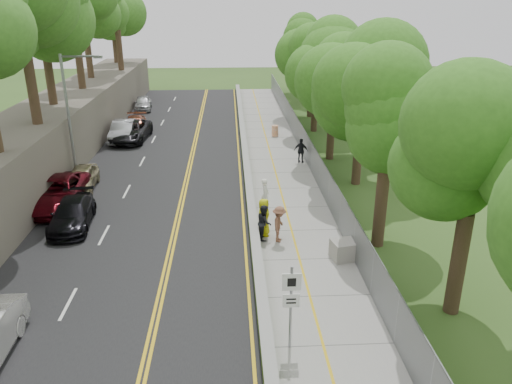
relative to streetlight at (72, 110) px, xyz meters
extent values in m
plane|color=#33511E|center=(10.46, -14.00, -4.64)|extent=(140.00, 140.00, 0.00)
cube|color=black|center=(5.06, 1.00, -4.62)|extent=(11.20, 66.00, 0.04)
cube|color=gray|center=(13.01, 1.00, -4.61)|extent=(4.20, 66.00, 0.05)
cube|color=#79D624|center=(10.71, 1.00, -4.34)|extent=(0.42, 66.00, 0.60)
cube|color=#595147|center=(-3.04, 1.00, -2.64)|extent=(5.00, 66.00, 4.00)
cube|color=slate|center=(15.11, 1.00, -3.64)|extent=(0.04, 66.00, 2.00)
cylinder|color=gray|center=(-0.24, 0.00, -0.64)|extent=(0.18, 0.18, 8.00)
cylinder|color=gray|center=(0.87, 0.00, 3.21)|extent=(2.30, 0.13, 0.13)
cube|color=gray|center=(1.95, 0.00, 3.16)|extent=(0.50, 0.22, 0.14)
cylinder|color=gray|center=(11.51, -17.00, -3.04)|extent=(0.09, 0.09, 3.10)
cube|color=white|center=(11.51, -17.03, -2.04)|extent=(0.62, 0.04, 0.62)
cube|color=white|center=(11.51, -17.03, -2.74)|extent=(0.56, 0.04, 0.50)
cylinder|color=#DE4D00|center=(13.46, 10.51, -4.13)|extent=(0.56, 0.56, 0.92)
cube|color=gray|center=(14.76, -11.00, -4.16)|extent=(1.45, 1.20, 0.86)
imported|color=#520912|center=(-0.14, -4.08, -3.78)|extent=(2.83, 5.93, 1.63)
imported|color=black|center=(1.46, -6.83, -3.92)|extent=(2.30, 4.81, 1.35)
imported|color=#958A63|center=(0.49, -1.37, -3.91)|extent=(1.90, 4.17, 1.39)
imported|color=#9FA0A6|center=(0.87, 9.85, -3.79)|extent=(1.81, 4.97, 1.63)
imported|color=black|center=(1.46, 9.82, -3.80)|extent=(3.04, 5.91, 1.60)
imported|color=brown|center=(1.46, 11.98, -3.88)|extent=(2.45, 5.11, 1.44)
imported|color=#B2B2B6|center=(0.56, 21.97, -3.88)|extent=(2.09, 4.35, 1.43)
imported|color=#B8BC10|center=(11.21, -8.44, -3.63)|extent=(0.66, 0.97, 1.93)
imported|color=white|center=(11.50, -5.42, -3.65)|extent=(0.51, 0.73, 1.88)
imported|color=black|center=(11.21, -8.83, -3.71)|extent=(0.67, 0.86, 1.75)
imported|color=brown|center=(11.91, -9.14, -3.69)|extent=(0.95, 1.30, 1.80)
imported|color=black|center=(14.66, 3.07, -3.71)|extent=(1.12, 0.81, 1.76)
camera|label=1|loc=(9.64, -30.72, 6.42)|focal=35.00mm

